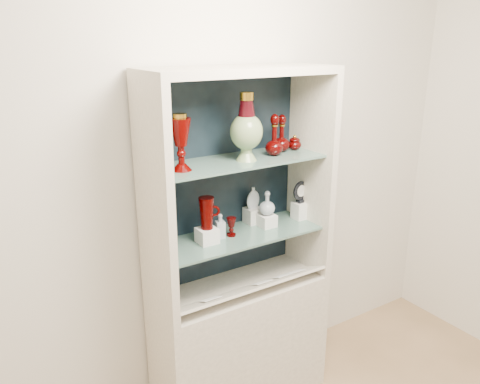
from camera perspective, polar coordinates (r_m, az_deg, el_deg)
wall_back at (r=2.61m, az=-2.59°, el=3.35°), size 3.50×0.02×2.80m
cabinet_base at (r=2.88m, az=0.00°, el=-17.75°), size 1.00×0.40×0.75m
cabinet_back_panel at (r=2.61m, az=-2.24°, el=1.61°), size 0.98×0.02×1.15m
cabinet_side_left at (r=2.25m, az=-10.40°, el=-1.43°), size 0.04×0.40×1.15m
cabinet_side_right at (r=2.73m, az=8.54°, el=2.17°), size 0.04×0.40×1.15m
cabinet_top_cap at (r=2.34m, az=0.00°, el=14.57°), size 1.00×0.40×0.04m
shelf_lower at (r=2.57m, az=-0.24°, el=-5.32°), size 0.92×0.34×0.01m
shelf_upper at (r=2.43m, az=-0.25°, el=3.80°), size 0.92×0.34×0.01m
label_ledge at (r=2.59m, az=1.33°, el=-11.66°), size 0.92×0.17×0.09m
label_card_0 at (r=2.47m, az=-3.60°, el=-12.88°), size 0.10×0.06×0.03m
label_card_1 at (r=2.62m, az=2.66°, el=-10.95°), size 0.10×0.06×0.03m
label_card_2 at (r=2.74m, az=6.75°, el=-9.61°), size 0.10×0.06×0.03m
label_card_3 at (r=2.69m, az=5.20°, el=-10.13°), size 0.10×0.06×0.03m
pedestal_lamp_left at (r=2.21m, az=-10.07°, el=5.31°), size 0.09×0.09×0.23m
pedestal_lamp_right at (r=2.22m, az=-7.23°, el=6.02°), size 0.10×0.10×0.27m
enamel_urn at (r=2.39m, az=0.79°, el=7.95°), size 0.22×0.22×0.35m
ruby_decanter_a at (r=2.51m, az=4.23°, el=7.25°), size 0.11×0.11×0.25m
ruby_decanter_b at (r=2.60m, az=5.10°, el=7.28°), size 0.12×0.12×0.22m
lidded_bowl at (r=2.67m, az=6.67°, el=6.04°), size 0.08×0.08×0.09m
cobalt_goblet at (r=2.42m, az=-9.45°, el=-4.85°), size 0.09×0.09×0.16m
ruby_goblet_tall at (r=2.35m, az=-9.47°, el=-5.63°), size 0.07×0.07×0.15m
ruby_goblet_small at (r=2.53m, az=-1.07°, el=-4.27°), size 0.06×0.06×0.10m
riser_ruby_pitcher at (r=2.46m, az=-4.03°, el=-5.31°), size 0.10×0.10×0.08m
ruby_pitcher at (r=2.41m, az=-4.10°, el=-2.59°), size 0.15×0.12×0.17m
clear_square_bottle at (r=2.50m, az=-2.42°, el=-4.14°), size 0.06×0.06×0.14m
riser_flat_flask at (r=2.71m, az=1.59°, el=-2.85°), size 0.09×0.09×0.09m
flat_flask at (r=2.68m, az=1.61°, el=-0.66°), size 0.10×0.05×0.13m
riser_clear_round_decanter at (r=2.67m, az=3.29°, el=-3.49°), size 0.09×0.09×0.07m
clear_round_decanter at (r=2.63m, az=3.32°, el=-1.42°), size 0.11×0.11×0.13m
riser_cameo_medallion at (r=2.80m, az=7.32°, el=-2.24°), size 0.08×0.08×0.10m
cameo_medallion at (r=2.76m, az=7.41°, el=0.05°), size 0.12×0.05×0.14m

